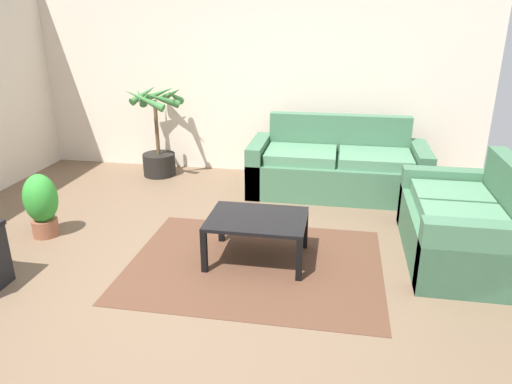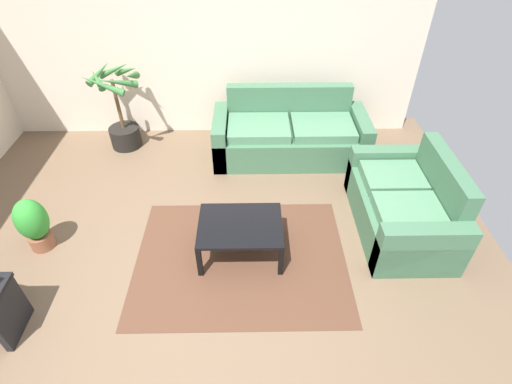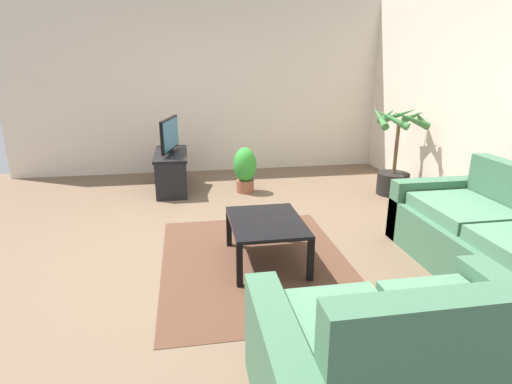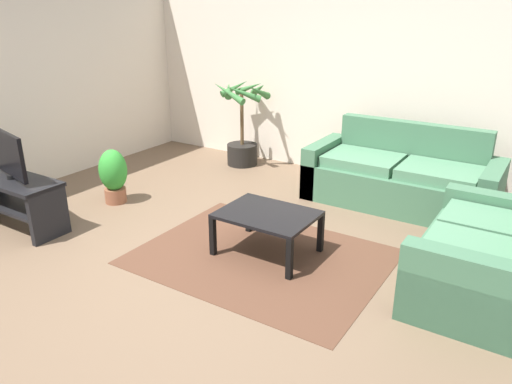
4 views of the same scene
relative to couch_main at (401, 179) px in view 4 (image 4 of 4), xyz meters
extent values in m
plane|color=brown|center=(-1.14, -2.28, -0.30)|extent=(6.60, 6.60, 0.00)
cube|color=beige|center=(-1.14, 0.72, 1.05)|extent=(6.00, 0.06, 2.70)
cube|color=#3F6B4C|center=(0.00, -0.03, -0.09)|extent=(2.09, 0.90, 0.42)
cube|color=#3F6B4C|center=(0.00, 0.34, 0.36)|extent=(1.73, 0.16, 0.48)
cube|color=#3F6B4C|center=(-0.96, -0.03, 0.01)|extent=(0.18, 0.90, 0.62)
cube|color=#3F6B4C|center=(0.96, -0.03, 0.01)|extent=(0.18, 0.90, 0.62)
cube|color=#4F7F5D|center=(-0.43, -0.08, 0.18)|extent=(0.83, 0.66, 0.12)
cube|color=#4F7F5D|center=(0.43, -0.08, 0.18)|extent=(0.83, 0.66, 0.12)
cube|color=#3F6B4C|center=(1.11, -1.49, -0.09)|extent=(0.90, 1.51, 0.42)
cube|color=#3F6B4C|center=(1.11, -2.15, 0.01)|extent=(0.90, 0.18, 0.62)
cube|color=#3F6B4C|center=(1.11, -0.83, 0.01)|extent=(0.90, 0.18, 0.62)
cube|color=#4F7F5D|center=(1.06, -1.78, 0.18)|extent=(0.66, 0.53, 0.12)
cube|color=#4F7F5D|center=(1.06, -1.20, 0.18)|extent=(0.66, 0.53, 0.12)
cube|color=black|center=(-3.13, -2.76, 0.21)|extent=(1.10, 0.45, 0.04)
cube|color=black|center=(-3.13, -2.76, -0.06)|extent=(1.02, 0.39, 0.03)
cube|color=black|center=(-2.61, -2.76, -0.03)|extent=(0.06, 0.41, 0.53)
cube|color=black|center=(-3.13, -2.76, 0.50)|extent=(0.78, 0.22, 0.45)
cube|color=teal|center=(-3.13, -2.73, 0.50)|extent=(0.73, 0.18, 0.40)
cylinder|color=black|center=(-3.13, -2.76, 0.25)|extent=(0.10, 0.10, 0.04)
cube|color=black|center=(-0.66, -1.86, 0.09)|extent=(0.85, 0.65, 0.03)
cube|color=black|center=(-1.06, -2.16, -0.11)|extent=(0.05, 0.05, 0.38)
cube|color=black|center=(-0.26, -2.16, -0.11)|extent=(0.05, 0.05, 0.38)
cube|color=black|center=(-1.06, -1.56, -0.11)|extent=(0.05, 0.05, 0.38)
cube|color=black|center=(-0.26, -1.56, -0.11)|extent=(0.05, 0.05, 0.38)
cube|color=#513323|center=(-0.66, -1.96, -0.30)|extent=(2.20, 1.70, 0.01)
cylinder|color=black|center=(-2.38, 0.27, -0.15)|extent=(0.43, 0.43, 0.30)
cylinder|color=brown|center=(-2.38, 0.27, 0.36)|extent=(0.05, 0.05, 0.72)
cone|color=#377037|center=(-2.11, 0.28, 0.77)|extent=(0.12, 0.54, 0.29)
cone|color=#377037|center=(-2.22, 0.46, 0.77)|extent=(0.44, 0.40, 0.27)
cone|color=#377037|center=(-2.40, 0.48, 0.77)|extent=(0.43, 0.13, 0.25)
cone|color=#377037|center=(-2.57, 0.37, 0.77)|extent=(0.30, 0.43, 0.25)
cone|color=#377037|center=(-2.53, 0.17, 0.77)|extent=(0.29, 0.36, 0.22)
cone|color=#377037|center=(-2.41, -0.01, 0.77)|extent=(0.56, 0.16, 0.29)
cone|color=#377037|center=(-2.23, 0.07, 0.77)|extent=(0.45, 0.39, 0.27)
cylinder|color=brown|center=(-2.81, -1.74, -0.22)|extent=(0.25, 0.25, 0.17)
ellipsoid|color=green|center=(-2.81, -1.74, 0.09)|extent=(0.32, 0.32, 0.49)
camera|label=1|loc=(0.00, -5.63, 1.78)|focal=33.66mm
camera|label=2|loc=(-0.54, -4.67, 2.87)|focal=27.31mm
camera|label=3|loc=(2.76, -2.53, 1.48)|focal=29.20mm
camera|label=4|loc=(1.47, -5.36, 1.89)|focal=34.50mm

